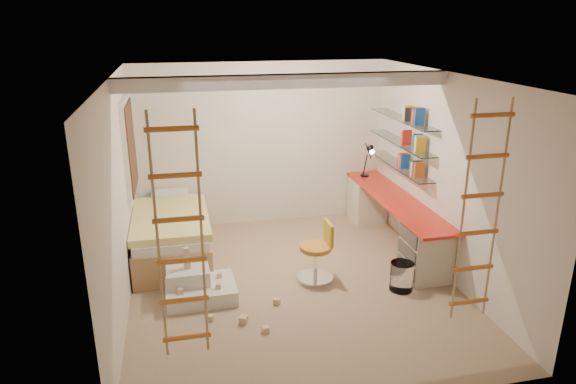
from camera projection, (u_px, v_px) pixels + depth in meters
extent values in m
plane|color=#92775E|center=(293.00, 285.00, 6.53)|extent=(4.50, 4.50, 0.00)
cube|color=white|center=(288.00, 81.00, 5.99)|extent=(4.00, 0.18, 0.16)
cube|color=white|center=(129.00, 147.00, 7.01)|extent=(0.06, 1.15, 1.35)
cube|color=#4C2D1E|center=(132.00, 147.00, 7.02)|extent=(0.02, 1.00, 1.20)
cylinder|color=white|center=(402.00, 276.00, 6.36)|extent=(0.29, 0.29, 0.36)
cube|color=red|center=(396.00, 200.00, 7.41)|extent=(0.55, 2.80, 0.04)
cube|color=beige|center=(367.00, 199.00, 8.55)|extent=(0.52, 0.55, 0.71)
cube|color=beige|center=(426.00, 252.00, 6.61)|extent=(0.52, 0.55, 0.71)
cube|color=#4C4742|center=(408.00, 236.00, 6.47)|extent=(0.02, 0.50, 0.18)
cube|color=#4C4742|center=(407.00, 252.00, 6.54)|extent=(0.02, 0.50, 0.18)
cube|color=#4C4742|center=(405.00, 267.00, 6.61)|extent=(0.02, 0.50, 0.18)
cube|color=white|center=(399.00, 166.00, 7.58)|extent=(0.25, 1.80, 0.01)
cube|color=white|center=(401.00, 143.00, 7.47)|extent=(0.25, 1.80, 0.01)
cube|color=white|center=(403.00, 119.00, 7.36)|extent=(0.25, 1.80, 0.01)
cube|color=#AD7F51|center=(172.00, 240.00, 7.29)|extent=(1.00, 2.00, 0.45)
cube|color=white|center=(171.00, 222.00, 7.20)|extent=(0.95, 1.95, 0.12)
cube|color=yellow|center=(170.00, 218.00, 7.02)|extent=(1.02, 1.60, 0.10)
cube|color=white|center=(170.00, 195.00, 7.90)|extent=(0.55, 0.35, 0.12)
cylinder|color=black|center=(365.00, 175.00, 8.46)|extent=(0.14, 0.14, 0.02)
cylinder|color=black|center=(365.00, 164.00, 8.39)|extent=(0.02, 0.15, 0.36)
cylinder|color=black|center=(368.00, 151.00, 8.22)|extent=(0.02, 0.27, 0.20)
cone|color=black|center=(371.00, 150.00, 8.09)|extent=(0.12, 0.14, 0.15)
cylinder|color=#FFEABF|center=(372.00, 152.00, 8.07)|extent=(0.08, 0.04, 0.08)
cylinder|color=#C57F26|center=(316.00, 248.00, 6.51)|extent=(0.41, 0.41, 0.06)
cube|color=gold|center=(329.00, 233.00, 6.48)|extent=(0.04, 0.31, 0.29)
cylinder|color=silver|center=(315.00, 262.00, 6.57)|extent=(0.05, 0.05, 0.41)
cylinder|color=silver|center=(315.00, 278.00, 6.65)|extent=(0.47, 0.47, 0.05)
cube|color=silver|center=(201.00, 291.00, 6.20)|extent=(0.85, 0.67, 0.18)
cube|color=silver|center=(188.00, 275.00, 6.19)|extent=(0.52, 0.43, 0.18)
cube|color=#CCB284|center=(187.00, 265.00, 6.15)|extent=(0.08, 0.08, 0.08)
cube|color=#CCB284|center=(187.00, 260.00, 6.13)|extent=(0.07, 0.07, 0.07)
cube|color=#CCB284|center=(186.00, 252.00, 6.10)|extent=(0.06, 0.06, 0.12)
cube|color=#CCB284|center=(218.00, 286.00, 6.07)|extent=(0.06, 0.06, 0.06)
cube|color=#CCB284|center=(219.00, 275.00, 6.32)|extent=(0.06, 0.06, 0.06)
cube|color=#CCB284|center=(180.00, 291.00, 5.95)|extent=(0.06, 0.06, 0.06)
cube|color=#CCB284|center=(277.00, 301.00, 6.08)|extent=(0.07, 0.07, 0.07)
cube|color=#CCB284|center=(211.00, 318.00, 5.75)|extent=(0.07, 0.07, 0.07)
cube|color=#CCB284|center=(243.00, 320.00, 5.70)|extent=(0.07, 0.07, 0.07)
cube|color=#CCB284|center=(266.00, 329.00, 5.53)|extent=(0.07, 0.07, 0.07)
cube|color=orange|center=(400.00, 158.00, 7.55)|extent=(0.14, 0.70, 0.22)
cube|color=#8C1E7F|center=(401.00, 135.00, 7.43)|extent=(0.14, 0.46, 0.22)
cube|color=#262626|center=(403.00, 111.00, 7.32)|extent=(0.14, 0.52, 0.22)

